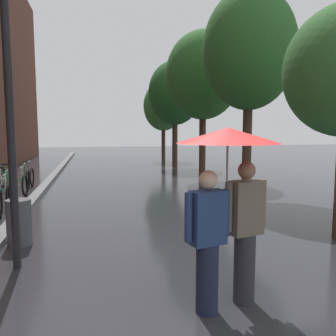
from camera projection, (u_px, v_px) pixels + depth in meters
name	position (u px, v px, depth m)	size (l,w,h in m)	color
ground_plane	(233.00, 329.00, 3.67)	(80.00, 80.00, 0.00)	#2D2D33
kerb_strip	(45.00, 186.00, 12.70)	(0.30, 36.00, 0.12)	slate
street_tree_1	(249.00, 51.00, 10.59)	(2.87, 2.87, 6.39)	#473323
street_tree_2	(203.00, 76.00, 14.47)	(3.15, 3.15, 6.23)	#473323
street_tree_3	(175.00, 93.00, 19.18)	(2.97, 2.97, 5.91)	#473323
street_tree_4	(163.00, 106.00, 23.31)	(2.69, 2.69, 5.37)	#473323
parked_bicycle_6	(8.00, 185.00, 10.91)	(1.12, 0.76, 0.96)	black
parked_bicycle_7	(12.00, 180.00, 11.95)	(1.10, 0.74, 0.96)	black
parked_bicycle_8	(17.00, 176.00, 12.83)	(1.10, 0.72, 0.96)	black
couple_under_umbrella	(228.00, 187.00, 3.98)	(1.19, 1.19, 2.14)	#1E233D
street_lamp_post	(9.00, 101.00, 5.03)	(0.24, 0.24, 4.35)	black
litter_bin	(19.00, 223.00, 6.30)	(0.44, 0.44, 0.85)	#4C4C51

